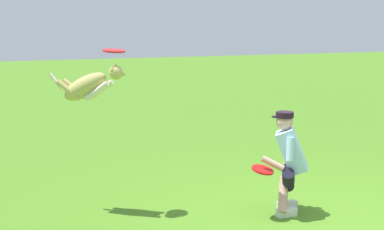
{
  "coord_description": "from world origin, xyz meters",
  "views": [
    {
      "loc": [
        3.72,
        5.11,
        2.39
      ],
      "look_at": [
        1.23,
        -1.01,
        1.25
      ],
      "focal_mm": 50.72,
      "sensor_mm": 36.0,
      "label": 1
    }
  ],
  "objects_px": {
    "dog": "(89,86)",
    "frisbee_flying": "(114,51)",
    "frisbee_held": "(263,170)",
    "person": "(289,159)"
  },
  "relations": [
    {
      "from": "dog",
      "to": "frisbee_flying",
      "type": "relative_size",
      "value": 3.14
    },
    {
      "from": "dog",
      "to": "frisbee_held",
      "type": "bearing_deg",
      "value": 8.1
    },
    {
      "from": "person",
      "to": "frisbee_flying",
      "type": "xyz_separation_m",
      "value": [
        1.97,
        -0.89,
        1.34
      ]
    },
    {
      "from": "person",
      "to": "frisbee_flying",
      "type": "bearing_deg",
      "value": 9.25
    },
    {
      "from": "person",
      "to": "frisbee_held",
      "type": "height_order",
      "value": "person"
    },
    {
      "from": "person",
      "to": "dog",
      "type": "bearing_deg",
      "value": 9.79
    },
    {
      "from": "dog",
      "to": "frisbee_flying",
      "type": "xyz_separation_m",
      "value": [
        -0.29,
        0.11,
        0.43
      ]
    },
    {
      "from": "frisbee_flying",
      "to": "frisbee_held",
      "type": "relative_size",
      "value": 1.01
    },
    {
      "from": "frisbee_flying",
      "to": "dog",
      "type": "bearing_deg",
      "value": -20.16
    },
    {
      "from": "dog",
      "to": "frisbee_flying",
      "type": "height_order",
      "value": "frisbee_flying"
    }
  ]
}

